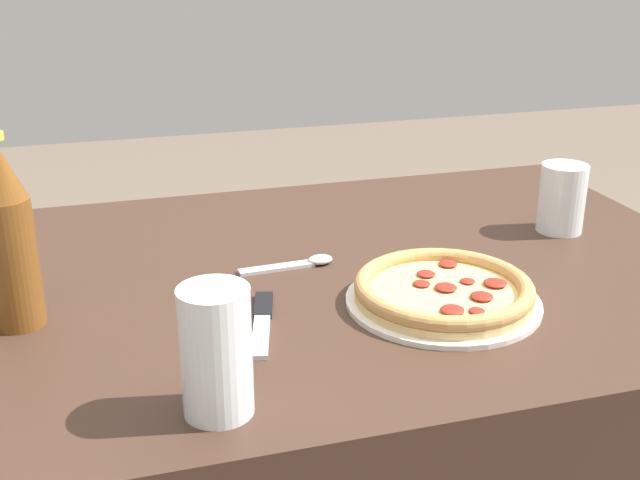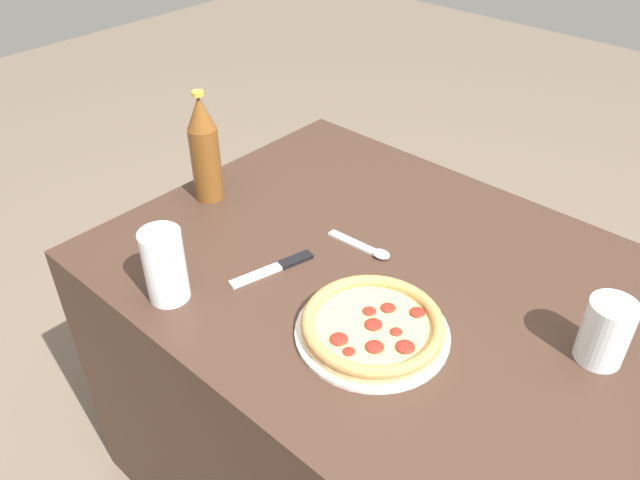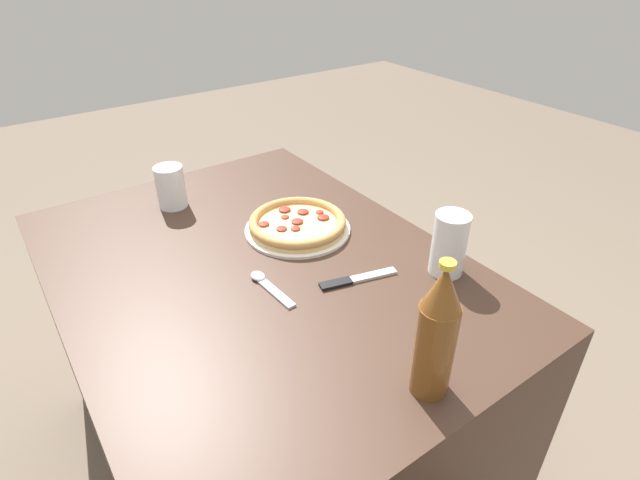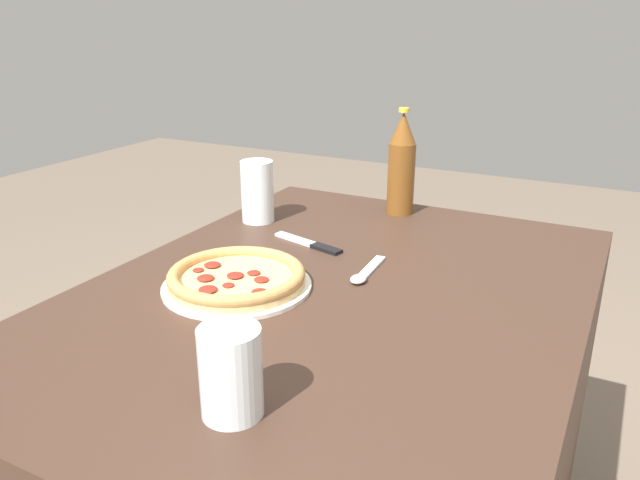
{
  "view_description": "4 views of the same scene",
  "coord_description": "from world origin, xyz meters",
  "px_view_note": "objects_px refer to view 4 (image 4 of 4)",
  "views": [
    {
      "loc": [
        -0.39,
        -1.11,
        1.26
      ],
      "look_at": [
        -0.08,
        -0.07,
        0.83
      ],
      "focal_mm": 45.0,
      "sensor_mm": 36.0,
      "label": 1
    },
    {
      "loc": [
        0.55,
        -0.83,
        1.55
      ],
      "look_at": [
        -0.12,
        -0.09,
        0.83
      ],
      "focal_mm": 35.0,
      "sensor_mm": 36.0,
      "label": 2
    },
    {
      "loc": [
        -0.89,
        0.44,
        1.44
      ],
      "look_at": [
        -0.09,
        -0.12,
        0.82
      ],
      "focal_mm": 28.0,
      "sensor_mm": 36.0,
      "label": 3
    },
    {
      "loc": [
        0.95,
        0.47,
        1.24
      ],
      "look_at": [
        -0.12,
        -0.09,
        0.8
      ],
      "focal_mm": 35.0,
      "sensor_mm": 36.0,
      "label": 4
    }
  ],
  "objects_px": {
    "beer_bottle": "(402,164)",
    "glass_red_wine": "(258,194)",
    "knife": "(310,244)",
    "pizza_margherita": "(237,279)",
    "spoon": "(364,274)",
    "glass_water": "(231,377)"
  },
  "relations": [
    {
      "from": "pizza_margherita",
      "to": "beer_bottle",
      "type": "bearing_deg",
      "value": 169.72
    },
    {
      "from": "pizza_margherita",
      "to": "beer_bottle",
      "type": "xyz_separation_m",
      "value": [
        -0.58,
        0.11,
        0.11
      ]
    },
    {
      "from": "glass_water",
      "to": "beer_bottle",
      "type": "relative_size",
      "value": 0.45
    },
    {
      "from": "glass_red_wine",
      "to": "beer_bottle",
      "type": "distance_m",
      "value": 0.37
    },
    {
      "from": "beer_bottle",
      "to": "glass_red_wine",
      "type": "bearing_deg",
      "value": -51.92
    },
    {
      "from": "glass_water",
      "to": "spoon",
      "type": "height_order",
      "value": "glass_water"
    },
    {
      "from": "glass_red_wine",
      "to": "spoon",
      "type": "xyz_separation_m",
      "value": [
        0.19,
        0.37,
        -0.06
      ]
    },
    {
      "from": "pizza_margherita",
      "to": "knife",
      "type": "relative_size",
      "value": 1.5
    },
    {
      "from": "spoon",
      "to": "glass_water",
      "type": "bearing_deg",
      "value": 3.26
    },
    {
      "from": "glass_water",
      "to": "spoon",
      "type": "xyz_separation_m",
      "value": [
        -0.48,
        -0.03,
        -0.05
      ]
    },
    {
      "from": "glass_red_wine",
      "to": "knife",
      "type": "distance_m",
      "value": 0.23
    },
    {
      "from": "pizza_margherita",
      "to": "glass_water",
      "type": "distance_m",
      "value": 0.39
    },
    {
      "from": "pizza_margherita",
      "to": "beer_bottle",
      "type": "relative_size",
      "value": 1.05
    },
    {
      "from": "knife",
      "to": "beer_bottle",
      "type": "bearing_deg",
      "value": 164.15
    },
    {
      "from": "glass_water",
      "to": "beer_bottle",
      "type": "bearing_deg",
      "value": -172.9
    },
    {
      "from": "pizza_margherita",
      "to": "spoon",
      "type": "bearing_deg",
      "value": 130.37
    },
    {
      "from": "beer_bottle",
      "to": "spoon",
      "type": "height_order",
      "value": "beer_bottle"
    },
    {
      "from": "glass_red_wine",
      "to": "knife",
      "type": "relative_size",
      "value": 0.81
    },
    {
      "from": "knife",
      "to": "spoon",
      "type": "distance_m",
      "value": 0.2
    },
    {
      "from": "knife",
      "to": "pizza_margherita",
      "type": "bearing_deg",
      "value": -3.3
    },
    {
      "from": "glass_red_wine",
      "to": "spoon",
      "type": "relative_size",
      "value": 0.97
    },
    {
      "from": "glass_water",
      "to": "beer_bottle",
      "type": "xyz_separation_m",
      "value": [
        -0.9,
        -0.11,
        0.07
      ]
    }
  ]
}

